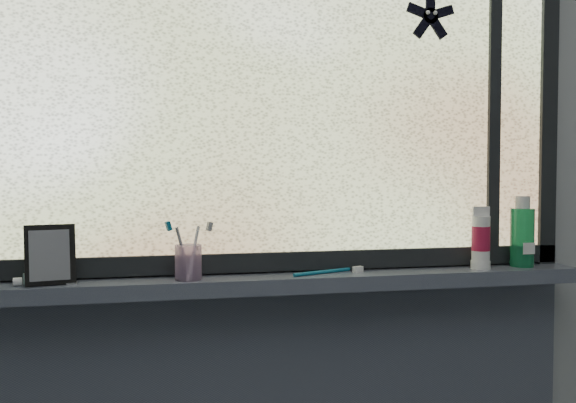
% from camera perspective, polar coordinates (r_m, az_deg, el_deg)
% --- Properties ---
extents(wall_back, '(3.00, 0.01, 2.50)m').
position_cam_1_polar(wall_back, '(1.74, -0.14, 1.37)').
color(wall_back, '#9EA3A8').
rests_on(wall_back, ground).
extents(windowsill, '(1.62, 0.14, 0.04)m').
position_cam_1_polar(windowsill, '(1.69, 0.42, -7.19)').
color(windowsill, '#474D5E').
rests_on(windowsill, wall_back).
extents(window_pane, '(1.50, 0.01, 1.00)m').
position_cam_1_polar(window_pane, '(1.73, 0.03, 10.65)').
color(window_pane, silver).
rests_on(window_pane, wall_back).
extents(frame_bottom, '(1.60, 0.03, 0.05)m').
position_cam_1_polar(frame_bottom, '(1.73, 0.06, -5.30)').
color(frame_bottom, black).
rests_on(frame_bottom, windowsill).
extents(frame_right, '(0.05, 0.03, 1.10)m').
position_cam_1_polar(frame_right, '(2.04, 22.06, 9.23)').
color(frame_right, black).
rests_on(frame_right, wall_back).
extents(frame_mullion, '(0.03, 0.03, 1.00)m').
position_cam_1_polar(frame_mullion, '(1.95, 17.78, 9.62)').
color(frame_mullion, black).
rests_on(frame_mullion, wall_back).
extents(starfish_sticker, '(0.15, 0.02, 0.15)m').
position_cam_1_polar(starfish_sticker, '(1.89, 12.54, 15.81)').
color(starfish_sticker, black).
rests_on(starfish_sticker, window_pane).
extents(vanity_mirror, '(0.12, 0.08, 0.14)m').
position_cam_1_polar(vanity_mirror, '(1.63, -20.39, -4.46)').
color(vanity_mirror, black).
rests_on(vanity_mirror, windowsill).
extents(toothpaste_tube, '(0.18, 0.07, 0.03)m').
position_cam_1_polar(toothpaste_tube, '(1.63, -20.86, -6.42)').
color(toothpaste_tube, silver).
rests_on(toothpaste_tube, windowsill).
extents(toothbrush_cup, '(0.08, 0.08, 0.09)m').
position_cam_1_polar(toothbrush_cup, '(1.62, -8.85, -5.36)').
color(toothbrush_cup, '#C199CB').
rests_on(toothbrush_cup, windowsill).
extents(toothbrush_lying, '(0.22, 0.10, 0.02)m').
position_cam_1_polar(toothbrush_lying, '(1.70, 3.07, -6.19)').
color(toothbrush_lying, '#0D5D7D').
rests_on(toothbrush_lying, windowsill).
extents(mouthwash_bottle, '(0.08, 0.08, 0.17)m').
position_cam_1_polar(mouthwash_bottle, '(1.94, 20.10, -2.50)').
color(mouthwash_bottle, '#1C9155').
rests_on(mouthwash_bottle, windowsill).
extents(cream_tube, '(0.06, 0.06, 0.12)m').
position_cam_1_polar(cream_tube, '(1.86, 16.77, -2.93)').
color(cream_tube, silver).
rests_on(cream_tube, windowsill).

